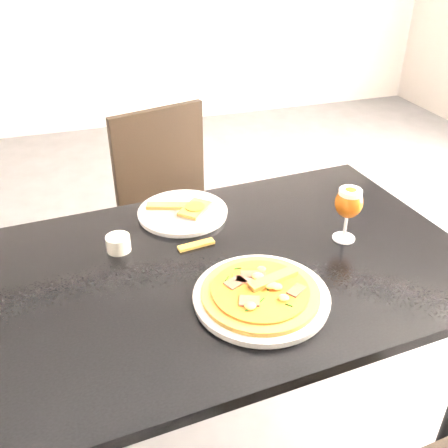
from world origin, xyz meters
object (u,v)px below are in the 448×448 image
object	(u,v)px
dining_table	(239,288)
pizza	(261,292)
chair_far	(177,214)
beer_glass	(349,203)

from	to	relation	value
dining_table	pizza	distance (m)	0.20
chair_far	pizza	distance (m)	0.93
dining_table	beer_glass	world-z (taller)	beer_glass
pizza	beer_glass	world-z (taller)	beer_glass
dining_table	chair_far	bearing A→B (deg)	86.94
dining_table	chair_far	world-z (taller)	chair_far
chair_far	beer_glass	distance (m)	0.86
dining_table	beer_glass	distance (m)	0.37
pizza	beer_glass	bearing A→B (deg)	28.79
chair_far	beer_glass	xyz separation A→B (m)	(0.32, -0.71, 0.37)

